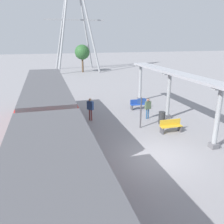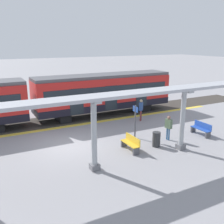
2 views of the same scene
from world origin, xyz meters
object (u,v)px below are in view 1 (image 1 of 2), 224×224
object	(u,v)px
platform_info_sign	(141,110)
passenger_by_the_benches	(148,106)
passenger_waiting_near_edge	(90,107)
trash_bin	(162,118)
train_far_carriage	(47,106)
canopy_pillar_third	(217,118)
bench_mid_platform	(139,104)
canopy_pillar_fourth	(168,96)
bench_near_end	(171,126)
canopy_pillar_fifth	(140,83)

from	to	relation	value
platform_info_sign	passenger_by_the_benches	distance (m)	2.15
passenger_waiting_near_edge	passenger_by_the_benches	distance (m)	4.44
passenger_by_the_benches	trash_bin	bearing A→B (deg)	-67.89
train_far_carriage	passenger_waiting_near_edge	xyz separation A→B (m)	(3.12, 1.72, -0.74)
train_far_carriage	passenger_by_the_benches	world-z (taller)	train_far_carriage
train_far_carriage	trash_bin	bearing A→B (deg)	-3.07
canopy_pillar_third	platform_info_sign	bearing A→B (deg)	124.25
canopy_pillar_third	bench_mid_platform	bearing A→B (deg)	98.28
passenger_waiting_near_edge	passenger_by_the_benches	world-z (taller)	passenger_waiting_near_edge
bench_mid_platform	platform_info_sign	bearing A→B (deg)	-110.35
canopy_pillar_fourth	bench_near_end	bearing A→B (deg)	-113.80
canopy_pillar_third	trash_bin	bearing A→B (deg)	102.44
canopy_pillar_third	bench_mid_platform	size ratio (longest dim) A/B	2.37
passenger_by_the_benches	bench_near_end	bearing A→B (deg)	-83.38
canopy_pillar_fourth	canopy_pillar_third	bearing A→B (deg)	-90.00
platform_info_sign	passenger_by_the_benches	world-z (taller)	platform_info_sign
canopy_pillar_third	passenger_waiting_near_edge	distance (m)	8.92
bench_mid_platform	passenger_waiting_near_edge	xyz separation A→B (m)	(-4.67, -1.79, 0.64)
platform_info_sign	bench_near_end	bearing A→B (deg)	-38.69
train_far_carriage	bench_mid_platform	xyz separation A→B (m)	(7.79, 3.51, -1.38)
train_far_carriage	passenger_by_the_benches	bearing A→B (deg)	6.91
bench_near_end	passenger_waiting_near_edge	xyz separation A→B (m)	(-4.71, 3.82, 0.64)
canopy_pillar_fourth	passenger_waiting_near_edge	size ratio (longest dim) A/B	2.05
passenger_waiting_near_edge	platform_info_sign	bearing A→B (deg)	-39.21
bench_mid_platform	canopy_pillar_fourth	bearing A→B (deg)	-67.14
canopy_pillar_fourth	bench_mid_platform	distance (m)	3.45
canopy_pillar_fifth	platform_info_sign	xyz separation A→B (m)	(-2.82, -7.07, -0.48)
train_far_carriage	bench_near_end	distance (m)	8.22
trash_bin	passenger_waiting_near_edge	xyz separation A→B (m)	(-4.90, 2.15, 0.63)
train_far_carriage	canopy_pillar_fourth	bearing A→B (deg)	3.79
passenger_by_the_benches	passenger_waiting_near_edge	bearing A→B (deg)	169.44
canopy_pillar_third	passenger_waiting_near_edge	bearing A→B (deg)	131.54
canopy_pillar_fifth	passenger_waiting_near_edge	xyz separation A→B (m)	(-5.90, -4.57, -0.72)
platform_info_sign	passenger_by_the_benches	size ratio (longest dim) A/B	1.38
canopy_pillar_fifth	bench_mid_platform	world-z (taller)	canopy_pillar_fifth
canopy_pillar_third	platform_info_sign	distance (m)	5.04
canopy_pillar_fourth	canopy_pillar_fifth	bearing A→B (deg)	90.00
canopy_pillar_fifth	bench_near_end	world-z (taller)	canopy_pillar_fifth
canopy_pillar_third	bench_near_end	bearing A→B (deg)	112.72
canopy_pillar_third	trash_bin	size ratio (longest dim) A/B	3.93
bench_mid_platform	platform_info_sign	world-z (taller)	platform_info_sign
bench_near_end	bench_mid_platform	distance (m)	5.61
bench_near_end	passenger_by_the_benches	world-z (taller)	passenger_by_the_benches
canopy_pillar_third	trash_bin	xyz separation A→B (m)	(-0.99, 4.51, -1.35)
canopy_pillar_fifth	passenger_waiting_near_edge	distance (m)	7.49
bench_near_end	passenger_waiting_near_edge	distance (m)	6.10
bench_mid_platform	passenger_by_the_benches	size ratio (longest dim) A/B	0.94
train_far_carriage	trash_bin	xyz separation A→B (m)	(8.03, -0.43, -1.38)
canopy_pillar_fifth	bench_near_end	distance (m)	8.58
train_far_carriage	bench_mid_platform	bearing A→B (deg)	24.28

